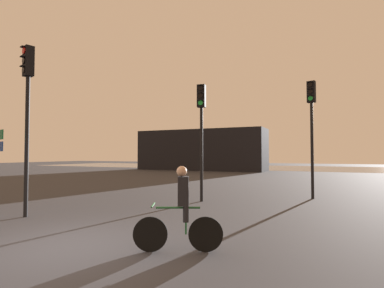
{
  "coord_description": "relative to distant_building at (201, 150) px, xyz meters",
  "views": [
    {
      "loc": [
        4.83,
        -4.35,
        1.84
      ],
      "look_at": [
        0.5,
        5.0,
        2.2
      ],
      "focal_mm": 28.0,
      "sensor_mm": 36.0,
      "label": 1
    }
  ],
  "objects": [
    {
      "name": "ground_plane",
      "position": [
        9.08,
        -28.11,
        -2.35
      ],
      "size": [
        120.0,
        120.0,
        0.0
      ],
      "primitive_type": "plane",
      "color": "#333338"
    },
    {
      "name": "water_strip",
      "position": [
        9.08,
        10.0,
        -2.35
      ],
      "size": [
        80.0,
        16.0,
        0.01
      ],
      "primitive_type": "cube",
      "color": "slate",
      "rests_on": "ground"
    },
    {
      "name": "distant_building",
      "position": [
        0.0,
        0.0,
        0.0
      ],
      "size": [
        15.13,
        4.0,
        4.71
      ],
      "primitive_type": "cube",
      "color": "black",
      "rests_on": "ground"
    },
    {
      "name": "traffic_light_far_right",
      "position": [
        13.21,
        -19.01,
        1.04
      ],
      "size": [
        0.36,
        0.38,
        4.92
      ],
      "rotation": [
        0.0,
        0.0,
        2.93
      ],
      "color": "black",
      "rests_on": "ground"
    },
    {
      "name": "traffic_light_near_left",
      "position": [
        5.71,
        -26.47,
        1.14
      ],
      "size": [
        0.38,
        0.4,
        5.09
      ],
      "rotation": [
        0.0,
        0.0,
        2.83
      ],
      "color": "black",
      "rests_on": "ground"
    },
    {
      "name": "traffic_light_center",
      "position": [
        9.29,
        -21.6,
        0.84
      ],
      "size": [
        0.35,
        0.36,
        4.61
      ],
      "rotation": [
        0.0,
        0.0,
        3.26
      ],
      "color": "black",
      "rests_on": "ground"
    },
    {
      "name": "cyclist",
      "position": [
        11.32,
        -27.36,
        -1.53
      ],
      "size": [
        1.57,
        0.79,
        1.62
      ],
      "rotation": [
        0.0,
        0.0,
        2.0
      ],
      "color": "black",
      "rests_on": "ground"
    }
  ]
}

